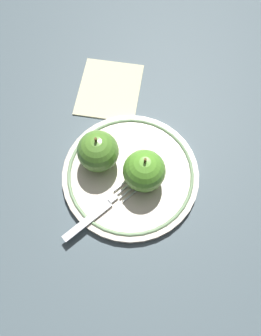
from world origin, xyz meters
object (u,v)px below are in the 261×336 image
at_px(fork, 104,208).
at_px(napkin_folded, 109,89).
at_px(apple_second_whole, 98,151).
at_px(plate, 130,174).
at_px(apple_red_whole, 144,171).

height_order(fork, napkin_folded, fork).
bearing_deg(fork, napkin_folded, 49.36).
relative_size(apple_second_whole, napkin_folded, 0.57).
xyz_separation_m(apple_second_whole, napkin_folded, (-0.15, -0.05, -0.05)).
relative_size(plate, fork, 1.46).
bearing_deg(apple_second_whole, apple_red_whole, 88.40).
bearing_deg(apple_red_whole, plate, -94.10).
bearing_deg(apple_red_whole, fork, -28.72).
distance_m(apple_red_whole, apple_second_whole, 0.08).
bearing_deg(fork, apple_red_whole, -2.24).
xyz_separation_m(apple_red_whole, apple_second_whole, (-0.00, -0.08, 0.00)).
distance_m(plate, napkin_folded, 0.19).
bearing_deg(napkin_folded, plate, 35.92).
distance_m(apple_red_whole, fork, 0.09).
distance_m(plate, apple_second_whole, 0.07).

